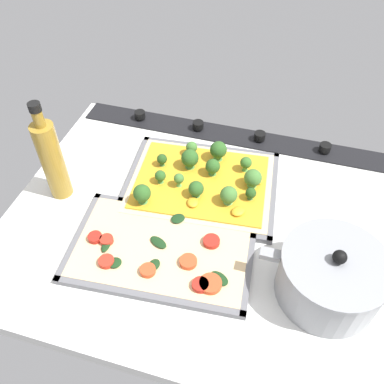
{
  "coord_description": "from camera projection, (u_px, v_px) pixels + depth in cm",
  "views": [
    {
      "loc": [
        -14.06,
        53.06,
        66.73
      ],
      "look_at": [
        2.05,
        -2.72,
        5.03
      ],
      "focal_mm": 38.51,
      "sensor_mm": 36.0,
      "label": 1
    }
  ],
  "objects": [
    {
      "name": "veggie_pizza_back",
      "position": [
        162.0,
        250.0,
        0.8
      ],
      "size": [
        34.44,
        22.32,
        1.9
      ],
      "color": "#E1BC87",
      "rests_on": "baking_tray_back"
    },
    {
      "name": "stove_control_panel",
      "position": [
        228.0,
        134.0,
        1.05
      ],
      "size": [
        76.58,
        7.0,
        2.6
      ],
      "color": "black",
      "rests_on": "ground_plane"
    },
    {
      "name": "broccoli_pizza",
      "position": [
        203.0,
        180.0,
        0.91
      ],
      "size": [
        33.0,
        26.7,
        6.2
      ],
      "color": "beige",
      "rests_on": "baking_tray_front"
    },
    {
      "name": "baking_tray_back",
      "position": [
        162.0,
        250.0,
        0.8
      ],
      "size": [
        37.02,
        24.9,
        1.3
      ],
      "color": "slate",
      "rests_on": "ground_plane"
    },
    {
      "name": "ground_plane",
      "position": [
        198.0,
        224.0,
        0.87
      ],
      "size": [
        79.77,
        64.74,
        3.0
      ],
      "primitive_type": "cube",
      "color": "silver"
    },
    {
      "name": "oil_bottle",
      "position": [
        52.0,
        159.0,
        0.84
      ],
      "size": [
        4.72,
        4.72,
        23.44
      ],
      "color": "olive",
      "rests_on": "ground_plane"
    },
    {
      "name": "baking_tray_front",
      "position": [
        201.0,
        185.0,
        0.93
      ],
      "size": [
        35.6,
        29.3,
        1.3
      ],
      "color": "slate",
      "rests_on": "ground_plane"
    },
    {
      "name": "cooking_pot",
      "position": [
        331.0,
        277.0,
        0.71
      ],
      "size": [
        25.26,
        18.42,
        12.14
      ],
      "color": "gray",
      "rests_on": "ground_plane"
    }
  ]
}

